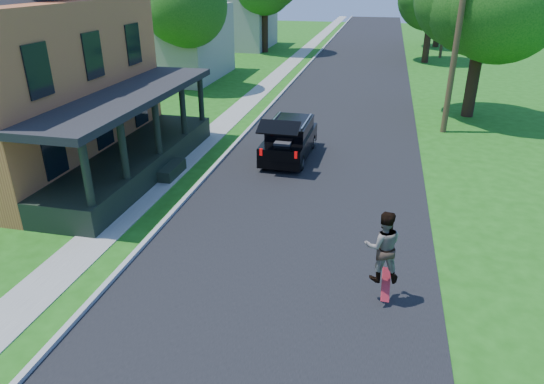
% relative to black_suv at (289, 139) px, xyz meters
% --- Properties ---
extents(ground, '(140.00, 140.00, 0.00)m').
position_rel_black_suv_xyz_m(ground, '(1.40, -9.00, -0.78)').
color(ground, '#1E5B12').
rests_on(ground, ground).
extents(street, '(8.00, 120.00, 0.02)m').
position_rel_black_suv_xyz_m(street, '(1.40, 11.00, -0.78)').
color(street, black).
rests_on(street, ground).
extents(curb, '(0.15, 120.00, 0.12)m').
position_rel_black_suv_xyz_m(curb, '(-2.65, 11.00, -0.78)').
color(curb, '#A2A29D').
rests_on(curb, ground).
extents(sidewalk, '(1.30, 120.00, 0.03)m').
position_rel_black_suv_xyz_m(sidewalk, '(-4.20, 11.00, -0.78)').
color(sidewalk, gray).
rests_on(sidewalk, ground).
extents(front_walk, '(6.50, 1.20, 0.03)m').
position_rel_black_suv_xyz_m(front_walk, '(-8.10, -3.00, -0.78)').
color(front_walk, gray).
rests_on(front_walk, ground).
extents(neighbor_house_mid, '(12.78, 12.78, 8.30)m').
position_rel_black_suv_xyz_m(neighbor_house_mid, '(-12.10, 15.00, 3.41)').
color(neighbor_house_mid, '#B8B1A3').
rests_on(neighbor_house_mid, ground).
extents(neighbor_house_far, '(12.78, 12.78, 8.30)m').
position_rel_black_suv_xyz_m(neighbor_house_far, '(-12.10, 31.00, 3.41)').
color(neighbor_house_far, '#B8B1A3').
rests_on(neighbor_house_far, ground).
extents(black_suv, '(1.77, 4.42, 2.05)m').
position_rel_black_suv_xyz_m(black_suv, '(0.00, 0.00, 0.00)').
color(black_suv, black).
rests_on(black_suv, ground).
extents(skateboarder, '(0.94, 0.79, 1.73)m').
position_rel_black_suv_xyz_m(skateboarder, '(3.90, -9.05, 0.68)').
color(skateboarder, black).
rests_on(skateboarder, ground).
extents(skateboard, '(0.22, 0.62, 0.69)m').
position_rel_black_suv_xyz_m(skateboard, '(4.06, -9.09, -0.33)').
color(skateboard, '#B60F1B').
rests_on(skateboard, ground).
extents(tree_left_mid, '(5.22, 5.00, 7.50)m').
position_rel_black_suv_xyz_m(tree_left_mid, '(-8.94, 11.66, 4.14)').
color(tree_left_mid, black).
rests_on(tree_left_mid, ground).
extents(tree_right_near, '(6.42, 6.59, 8.77)m').
position_rel_black_suv_xyz_m(tree_right_near, '(8.12, 8.49, 5.07)').
color(tree_right_near, black).
rests_on(tree_right_near, ground).
extents(utility_pole_near, '(1.71, 0.46, 8.60)m').
position_rel_black_suv_xyz_m(utility_pole_near, '(6.64, 5.17, 3.67)').
color(utility_pole_near, '#483621').
rests_on(utility_pole_near, ground).
extents(utility_pole_far, '(1.57, 0.43, 7.93)m').
position_rel_black_suv_xyz_m(utility_pole_far, '(8.40, 28.44, 3.32)').
color(utility_pole_far, '#483621').
rests_on(utility_pole_far, ground).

